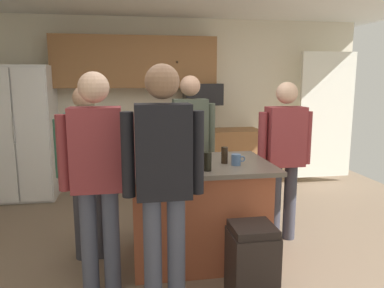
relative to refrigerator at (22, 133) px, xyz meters
The scene contains 19 objects.
floor 3.25m from the refrigerator, 49.98° to the right, with size 7.04×7.04×0.00m, color #7F6B56.
back_wall 2.08m from the refrigerator, 11.81° to the left, with size 6.40×0.10×2.60m, color beige.
french_door_window_panel 4.60m from the refrigerator, ahead, with size 0.90×0.06×2.00m, color white.
cabinet_run_upper 1.90m from the refrigerator, ahead, with size 2.40×0.38×0.75m.
cabinet_run_lower 2.65m from the refrigerator, ahead, with size 1.80×0.63×0.90m.
refrigerator is the anchor object (origin of this frame).
microwave_over_range 2.65m from the refrigerator, ahead, with size 0.56×0.40×0.32m, color black.
kitchen_island 3.10m from the refrigerator, 46.94° to the right, with size 1.33×0.94×0.93m.
person_host_foreground 2.95m from the refrigerator, 65.21° to the right, with size 0.57×0.23×1.74m.
person_elder_center 3.63m from the refrigerator, 32.82° to the right, with size 0.57×0.22×1.65m.
person_guest_right 2.58m from the refrigerator, 33.36° to the right, with size 0.57×0.23×1.72m.
person_guest_by_door 3.45m from the refrigerator, 60.27° to the right, with size 0.57×0.24×1.78m.
person_guest_left 2.33m from the refrigerator, 61.86° to the right, with size 0.57×0.22×1.63m.
mug_ceramic_white 3.39m from the refrigerator, 44.62° to the right, with size 0.13×0.08×0.10m.
glass_short_whisky 2.82m from the refrigerator, 54.56° to the right, with size 0.07×0.07×0.14m.
tumbler_amber 3.27m from the refrigerator, 44.57° to the right, with size 0.06×0.06×0.15m.
glass_dark_ale 3.31m from the refrigerator, 50.15° to the right, with size 0.07×0.07×0.16m.
glass_pilsner 2.60m from the refrigerator, 51.38° to the right, with size 0.06×0.06×0.14m.
trash_bin 3.87m from the refrigerator, 51.52° to the right, with size 0.34×0.34×0.61m.
Camera 1 is at (-0.51, -3.12, 1.69)m, focal length 34.90 mm.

